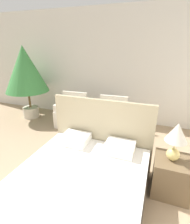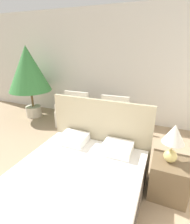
{
  "view_description": "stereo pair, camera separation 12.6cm",
  "coord_description": "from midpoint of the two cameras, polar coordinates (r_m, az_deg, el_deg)",
  "views": [
    {
      "loc": [
        1.38,
        -0.48,
        2.01
      ],
      "look_at": [
        0.21,
        2.67,
        0.71
      ],
      "focal_mm": 28.0,
      "sensor_mm": 36.0,
      "label": 1
    },
    {
      "loc": [
        1.5,
        -0.43,
        2.01
      ],
      "look_at": [
        0.21,
        2.67,
        0.71
      ],
      "focal_mm": 28.0,
      "sensor_mm": 36.0,
      "label": 2
    }
  ],
  "objects": [
    {
      "name": "potted_palm",
      "position": [
        5.21,
        -22.45,
        12.35
      ],
      "size": [
        1.17,
        1.17,
        2.0
      ],
      "color": "beige",
      "rests_on": "ground_plane"
    },
    {
      "name": "armchair_near_window_left",
      "position": [
        4.63,
        -8.52,
        -1.05
      ],
      "size": [
        0.71,
        0.65,
        0.84
      ],
      "rotation": [
        0.0,
        0.0,
        0.04
      ],
      "color": "silver",
      "rests_on": "ground_plane"
    },
    {
      "name": "nightstand",
      "position": [
        2.82,
        22.36,
        -18.78
      ],
      "size": [
        0.49,
        0.49,
        0.55
      ],
      "color": "brown",
      "rests_on": "ground_plane"
    },
    {
      "name": "wall_back",
      "position": [
        4.81,
        3.04,
        14.5
      ],
      "size": [
        10.0,
        0.06,
        2.9
      ],
      "color": "silver",
      "rests_on": "ground_plane"
    },
    {
      "name": "armchair_near_window_right",
      "position": [
        4.24,
        4.37,
        -3.0
      ],
      "size": [
        0.72,
        0.66,
        0.84
      ],
      "rotation": [
        0.0,
        0.0,
        0.06
      ],
      "color": "silver",
      "rests_on": "ground_plane"
    },
    {
      "name": "side_table",
      "position": [
        4.44,
        -2.3,
        -2.75
      ],
      "size": [
        0.39,
        0.39,
        0.42
      ],
      "color": "brown",
      "rests_on": "ground_plane"
    },
    {
      "name": "table_lamp",
      "position": [
        2.48,
        23.7,
        -7.53
      ],
      "size": [
        0.28,
        0.28,
        0.54
      ],
      "color": "tan",
      "rests_on": "nightstand"
    },
    {
      "name": "bed",
      "position": [
        2.53,
        -6.64,
        -22.64
      ],
      "size": [
        1.72,
        2.02,
        1.19
      ],
      "color": "#4C4238",
      "rests_on": "ground_plane"
    }
  ]
}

